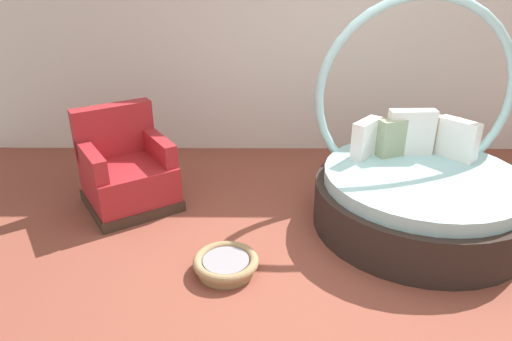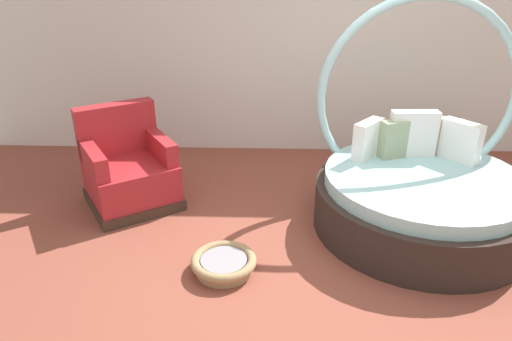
{
  "view_description": "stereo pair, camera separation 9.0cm",
  "coord_description": "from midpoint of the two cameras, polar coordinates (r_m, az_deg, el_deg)",
  "views": [
    {
      "loc": [
        -0.58,
        -2.94,
        2.23
      ],
      "look_at": [
        -0.6,
        0.66,
        0.55
      ],
      "focal_mm": 32.34,
      "sensor_mm": 36.0,
      "label": 1
    },
    {
      "loc": [
        -0.49,
        -2.94,
        2.23
      ],
      "look_at": [
        -0.6,
        0.66,
        0.55
      ],
      "focal_mm": 32.34,
      "sensor_mm": 36.0,
      "label": 2
    }
  ],
  "objects": [
    {
      "name": "round_daybed",
      "position": [
        4.36,
        18.87,
        -1.58
      ],
      "size": [
        1.85,
        1.85,
        1.98
      ],
      "color": "#2D231E",
      "rests_on": "ground_plane"
    },
    {
      "name": "pet_basket",
      "position": [
        3.64,
        -4.46,
        -11.43
      ],
      "size": [
        0.51,
        0.51,
        0.13
      ],
      "color": "#9E7F56",
      "rests_on": "ground_plane"
    },
    {
      "name": "back_wall",
      "position": [
        5.6,
        6.11,
        16.55
      ],
      "size": [
        8.0,
        0.12,
        2.84
      ],
      "primitive_type": "cube",
      "color": "silver",
      "rests_on": "ground_plane"
    },
    {
      "name": "ground_plane",
      "position": [
        3.74,
        8.73,
        -12.18
      ],
      "size": [
        8.0,
        8.0,
        0.02
      ],
      "primitive_type": "cube",
      "color": "brown"
    },
    {
      "name": "red_armchair",
      "position": [
        4.64,
        -16.24,
        -0.24
      ],
      "size": [
        1.1,
        1.1,
        0.94
      ],
      "color": "#38281E",
      "rests_on": "ground_plane"
    }
  ]
}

